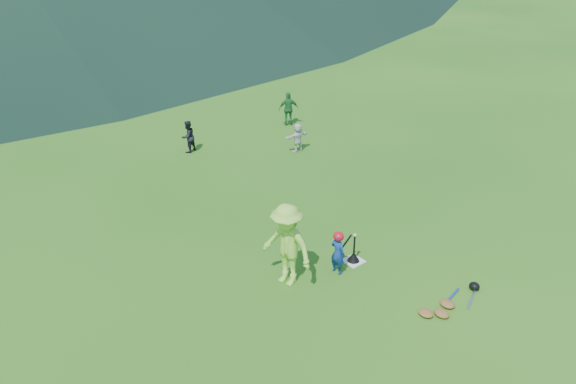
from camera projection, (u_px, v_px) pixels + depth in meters
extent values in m
plane|color=#225D15|center=(353.00, 261.00, 13.56)|extent=(120.00, 120.00, 0.00)
cube|color=silver|center=(353.00, 261.00, 13.55)|extent=(0.45, 0.45, 0.02)
sphere|color=white|center=(355.00, 235.00, 13.22)|extent=(0.08, 0.08, 0.08)
imported|color=navy|center=(338.00, 253.00, 12.92)|extent=(0.29, 0.41, 1.06)
imported|color=#98DE41|center=(287.00, 245.00, 12.36)|extent=(1.00, 1.41, 1.98)
imported|color=black|center=(188.00, 137.00, 19.43)|extent=(0.64, 0.56, 1.13)
imported|color=#227133|center=(289.00, 109.00, 21.82)|extent=(0.83, 0.68, 1.33)
imported|color=silver|center=(298.00, 137.00, 19.51)|extent=(0.96, 0.34, 1.02)
cone|color=black|center=(354.00, 257.00, 13.51)|extent=(0.30, 0.30, 0.18)
cylinder|color=black|center=(354.00, 245.00, 13.35)|extent=(0.04, 0.04, 0.50)
ellipsoid|color=red|center=(339.00, 236.00, 12.71)|extent=(0.24, 0.26, 0.22)
cylinder|color=black|center=(346.00, 242.00, 13.03)|extent=(0.58, 0.30, 0.07)
ellipsoid|color=olive|center=(442.00, 313.00, 11.71)|extent=(0.28, 0.34, 0.13)
ellipsoid|color=olive|center=(447.00, 304.00, 11.99)|extent=(0.28, 0.34, 0.13)
ellipsoid|color=olive|center=(426.00, 313.00, 11.72)|extent=(0.28, 0.34, 0.13)
cylinder|color=silver|center=(471.00, 300.00, 12.17)|extent=(0.69, 0.32, 0.06)
cylinder|color=#263FA5|center=(452.00, 296.00, 12.30)|extent=(0.68, 0.20, 0.05)
ellipsoid|color=black|center=(474.00, 286.00, 12.50)|extent=(0.22, 0.24, 0.19)
cube|color=gray|center=(12.00, 44.00, 32.66)|extent=(70.00, 0.03, 1.20)
cube|color=yellow|center=(9.00, 33.00, 32.37)|extent=(70.00, 0.08, 0.08)
cylinder|color=gray|center=(12.00, 44.00, 32.66)|extent=(0.07, 0.07, 1.30)
cylinder|color=#382314|center=(9.00, 6.00, 36.78)|extent=(0.56, 0.56, 3.81)
cylinder|color=#382314|center=(153.00, 0.00, 41.28)|extent=(0.56, 0.56, 3.25)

